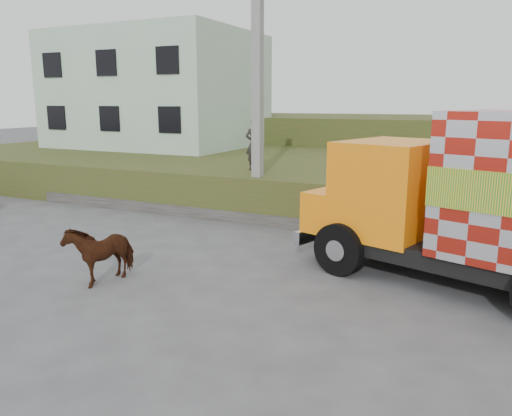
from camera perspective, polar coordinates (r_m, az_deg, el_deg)
The scene contains 8 objects.
ground at distance 12.27m, azimuth -4.90°, elevation -6.54°, with size 120.00×120.00×0.00m, color #474749.
embankment at distance 21.10m, azimuth 8.97°, elevation 3.32°, with size 40.00×12.00×1.50m, color #334B19.
embankment_far at distance 32.63m, azimuth 15.18°, elevation 7.42°, with size 40.00×12.00×3.00m, color #334B19.
retaining_strip at distance 16.69m, azimuth -3.53°, elevation -0.79°, with size 16.00×0.50×0.40m, color #595651.
building at distance 28.57m, azimuth -11.05°, elevation 13.04°, with size 10.00×8.00×6.00m, color #B1CFB3.
utility_pole at distance 16.17m, azimuth 0.17°, elevation 12.67°, with size 1.20×0.30×8.00m.
cow at distance 11.59m, azimuth -17.32°, elevation -4.78°, with size 0.71×1.55×1.31m, color black.
pedestrian at distance 17.82m, azimuth -0.16°, elevation 7.29°, with size 0.67×0.44×1.84m, color #2B2726.
Camera 1 is at (5.95, -10.00, 3.90)m, focal length 35.00 mm.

